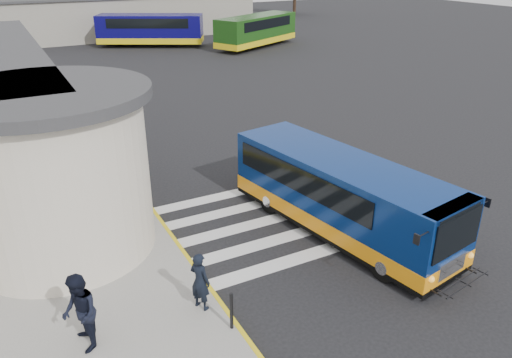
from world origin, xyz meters
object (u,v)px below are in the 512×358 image
far_bus_b (257,29)px  far_bus_a (150,29)px  pedestrian_a (200,281)px  pedestrian_b (80,313)px  transit_bus (341,198)px  bollard (231,311)px

far_bus_b → far_bus_a: bearing=33.5°
pedestrian_a → pedestrian_b: bearing=63.2°
transit_bus → far_bus_a: size_ratio=0.90×
bollard → far_bus_a: 40.43m
bollard → pedestrian_b: bearing=162.7°
transit_bus → pedestrian_b: bearing=-177.7°
pedestrian_b → far_bus_a: (13.36, 38.13, 0.54)m
bollard → far_bus_b: far_bus_b is taller
pedestrian_b → bollard: pedestrian_b is taller
pedestrian_a → bollard: size_ratio=1.57×
pedestrian_b → bollard: size_ratio=1.89×
pedestrian_a → far_bus_a: far_bus_a is taller
pedestrian_a → far_bus_b: (19.21, 33.08, 0.67)m
far_bus_a → far_bus_b: 10.00m
bollard → far_bus_a: far_bus_a is taller
pedestrian_a → far_bus_b: size_ratio=0.16×
pedestrian_b → bollard: (3.15, -0.98, -0.44)m
pedestrian_a → pedestrian_b: pedestrian_b is taller
transit_bus → pedestrian_b: size_ratio=4.74×
transit_bus → bollard: 5.80m
transit_bus → far_bus_a: (5.09, 36.41, 0.46)m
far_bus_a → transit_bus: bearing=-160.0°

